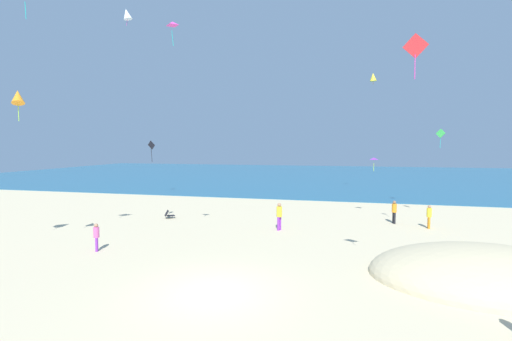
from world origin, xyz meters
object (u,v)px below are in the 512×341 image
Objects in this scene: kite_yellow at (373,77)px; kite_orange at (18,97)px; kite_white at (127,14)px; kite_black at (151,146)px; beach_chair_near_camera at (169,215)px; kite_red at (416,47)px; person_1 at (429,215)px; person_3 at (279,215)px; person_4 at (96,235)px; person_2 at (394,210)px; kite_green at (441,134)px; kite_magenta at (172,24)px; kite_purple at (374,159)px.

kite_orange is at bearing -124.65° from kite_yellow.
kite_white reaches higher than kite_black.
beach_chair_near_camera is 25.78m from kite_yellow.
person_1 is at bearing 74.43° from kite_red.
person_4 is (-8.24, -6.57, -0.18)m from person_3.
person_4 is (-15.58, -10.28, -0.09)m from person_2.
kite_green is 0.98× the size of kite_black.
kite_yellow is at bearing 55.35° from kite_orange.
kite_red is 0.94× the size of kite_orange.
beach_chair_near_camera is at bearing -133.02° from kite_yellow.
kite_yellow is (0.88, 27.29, 4.03)m from kite_red.
person_2 is 18.17m from kite_magenta.
kite_red is 24.37m from kite_white.
kite_white reaches higher than person_3.
person_2 is 14.91m from kite_red.
kite_yellow is 32.29m from kite_orange.
person_1 reaches higher than beach_chair_near_camera.
kite_yellow is 25.51m from kite_black.
kite_white is at bearing -174.79° from person_3.
kite_red is (-4.59, -15.01, 2.42)m from kite_green.
kite_white reaches higher than kite_green.
kite_black reaches higher than kite_purple.
person_2 is 1.53× the size of kite_purple.
kite_green is at bearing 19.53° from kite_black.
kite_yellow reaches higher than kite_black.
person_2 is 16.94m from kite_black.
kite_orange is at bearing -121.92° from person_3.
person_1 is 19.02m from kite_magenta.
person_3 is at bearing 123.92° from kite_red.
person_1 is 1.07× the size of person_4.
person_3 is at bearing 7.84° from person_2.
person_3 is 13.24m from kite_red.
kite_yellow is 1.22× the size of kite_purple.
kite_purple is (14.37, 12.58, 3.53)m from person_4.
person_3 is 9.22m from kite_purple.
kite_white is (-4.62, 2.40, 15.58)m from beach_chair_near_camera.
person_1 is 2.22m from person_2.
kite_green is at bearing -24.96° from beach_chair_near_camera.
kite_purple is at bearing -81.44° from person_2.
kite_white reaches higher than person_2.
kite_green is 25.97m from kite_orange.
person_2 is at bearing 151.96° from person_1.
person_1 is 5.76m from kite_purple.
kite_black is (-19.04, -6.75, -0.85)m from kite_green.
beach_chair_near_camera is 0.58× the size of kite_red.
beach_chair_near_camera is 12.47m from kite_orange.
kite_black is (-14.45, 8.26, -3.27)m from kite_red.
kite_green is (3.30, 2.30, 5.25)m from person_2.
beach_chair_near_camera is at bearing -168.84° from person_3.
kite_black is (4.74, -4.88, -10.55)m from kite_white.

